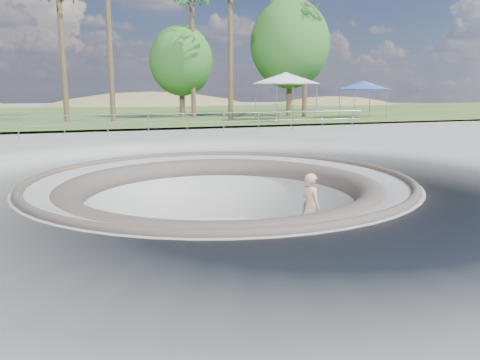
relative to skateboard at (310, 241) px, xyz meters
The scene contains 12 objects.
ground 3.12m from the skateboard, 165.65° to the left, with size 180.00×180.00×0.00m, color gray.
skate_bowl 2.52m from the skateboard, 165.65° to the left, with size 14.00×14.00×4.10m.
grass_strip 34.77m from the skateboard, 94.03° to the left, with size 180.00×36.00×0.12m.
distant_hills 58.04m from the skateboard, 88.67° to the left, with size 103.20×45.00×28.60m.
safety_railing 13.10m from the skateboard, 100.94° to the left, with size 25.00×0.06×1.03m.
skateboard is the anchor object (origin of this frame).
skater 0.98m from the skateboard, ahead, with size 0.70×0.46×1.92m, color #D0A987.
canopy_white 20.89m from the skateboard, 66.70° to the left, with size 6.51×6.51×3.30m.
canopy_blue 25.14m from the skateboard, 52.56° to the left, with size 5.51×5.51×2.81m.
palm_f 27.58m from the skateboard, 62.85° to the left, with size 2.60×2.60×9.41m.
bushy_tree_mid 26.60m from the skateboard, 84.79° to the left, with size 4.97×4.51×7.16m.
bushy_tree_right 28.05m from the skateboard, 65.54° to the left, with size 6.57×5.97×9.48m.
Camera 1 is at (-3.75, -11.86, 2.35)m, focal length 35.00 mm.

